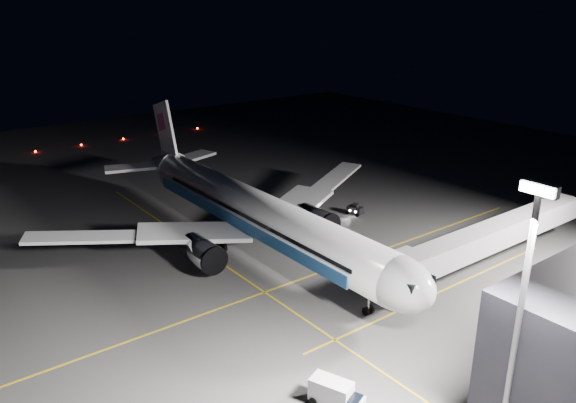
% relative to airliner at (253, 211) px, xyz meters
% --- Properties ---
extents(ground, '(200.00, 200.00, 0.00)m').
position_rel_airliner_xyz_m(ground, '(1.08, 0.00, -5.16)').
color(ground, '#4C4C4F').
rests_on(ground, ground).
extents(guide_line_main, '(0.25, 80.00, 0.01)m').
position_rel_airliner_xyz_m(guide_line_main, '(11.08, 0.00, -5.16)').
color(guide_line_main, gold).
rests_on(guide_line_main, ground).
extents(guide_line_cross, '(70.00, 0.25, 0.01)m').
position_rel_airliner_xyz_m(guide_line_cross, '(1.08, -6.00, -5.16)').
color(guide_line_cross, gold).
rests_on(guide_line_cross, ground).
extents(guide_line_side, '(0.25, 40.00, 0.01)m').
position_rel_airliner_xyz_m(guide_line_side, '(23.08, 10.00, -5.16)').
color(guide_line_side, gold).
rests_on(guide_line_side, ground).
extents(airliner, '(61.48, 54.22, 16.64)m').
position_rel_airliner_xyz_m(airliner, '(0.00, 0.00, 0.00)').
color(airliner, silver).
rests_on(airliner, ground).
extents(jet_bridge, '(3.60, 34.40, 6.30)m').
position_rel_airliner_xyz_m(jet_bridge, '(23.08, 18.06, -0.58)').
color(jet_bridge, '#B2B2B7').
rests_on(jet_bridge, ground).
extents(floodlight_mast_south, '(2.40, 0.67, 20.70)m').
position_rel_airliner_xyz_m(floodlight_mast_south, '(41.08, -6.01, 7.21)').
color(floodlight_mast_south, '#59595E').
rests_on(floodlight_mast_south, ground).
extents(taxiway_lights, '(0.44, 60.44, 0.44)m').
position_rel_airliner_xyz_m(taxiway_lights, '(-70.92, 0.00, -4.94)').
color(taxiway_lights, '#FF140A').
rests_on(taxiway_lights, ground).
extents(service_truck, '(4.76, 3.29, 2.27)m').
position_rel_airliner_xyz_m(service_truck, '(30.18, -12.29, -3.95)').
color(service_truck, silver).
rests_on(service_truck, ground).
extents(baggage_tug, '(2.74, 2.44, 1.68)m').
position_rel_airliner_xyz_m(baggage_tug, '(-0.88, 19.52, -4.39)').
color(baggage_tug, black).
rests_on(baggage_tug, ground).
extents(safety_cone_a, '(0.41, 0.41, 0.62)m').
position_rel_airliner_xyz_m(safety_cone_a, '(-2.29, 5.61, -4.85)').
color(safety_cone_a, '#FF4A0A').
rests_on(safety_cone_a, ground).
extents(safety_cone_b, '(0.40, 0.40, 0.60)m').
position_rel_airliner_xyz_m(safety_cone_b, '(5.77, 7.75, -4.86)').
color(safety_cone_b, '#FF4A0A').
rests_on(safety_cone_b, ground).
extents(safety_cone_c, '(0.40, 0.40, 0.60)m').
position_rel_airliner_xyz_m(safety_cone_c, '(-2.52, 8.42, -4.87)').
color(safety_cone_c, '#FF4A0A').
rests_on(safety_cone_c, ground).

